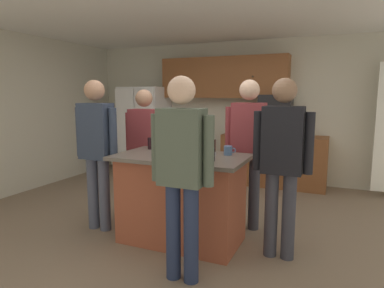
% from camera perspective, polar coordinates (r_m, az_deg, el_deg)
% --- Properties ---
extents(floor, '(7.04, 7.04, 0.00)m').
position_cam_1_polar(floor, '(4.21, -1.10, -14.22)').
color(floor, '#7F6B56').
rests_on(floor, ground).
extents(ceiling, '(7.04, 7.04, 0.00)m').
position_cam_1_polar(ceiling, '(4.01, -1.21, 22.57)').
color(ceiling, white).
extents(back_wall, '(6.40, 0.10, 2.60)m').
position_cam_1_polar(back_wall, '(6.54, 9.13, 5.51)').
color(back_wall, beige).
rests_on(back_wall, ground).
extents(cabinet_run_upper, '(2.40, 0.38, 0.75)m').
position_cam_1_polar(cabinet_run_upper, '(6.46, 5.31, 11.09)').
color(cabinet_run_upper, brown).
extents(cabinet_run_lower, '(1.80, 0.63, 0.90)m').
position_cam_1_polar(cabinet_run_lower, '(6.21, 13.58, -2.68)').
color(cabinet_run_lower, brown).
rests_on(cabinet_run_lower, ground).
extents(refrigerator, '(0.88, 0.76, 1.76)m').
position_cam_1_polar(refrigerator, '(6.97, -7.99, 2.25)').
color(refrigerator, white).
rests_on(refrigerator, ground).
extents(microwave_over_range, '(0.56, 0.40, 0.32)m').
position_cam_1_polar(microwave_over_range, '(6.12, 13.94, 6.58)').
color(microwave_over_range, black).
extents(kitchen_island, '(1.42, 0.83, 0.97)m').
position_cam_1_polar(kitchen_island, '(3.76, -1.84, -9.10)').
color(kitchen_island, '#9E4C33').
rests_on(kitchen_island, ground).
extents(person_guest_right, '(0.57, 0.23, 1.78)m').
position_cam_1_polar(person_guest_right, '(4.12, -15.79, -0.03)').
color(person_guest_right, '#4C5166').
rests_on(person_guest_right, ground).
extents(person_guest_by_door, '(0.57, 0.22, 1.68)m').
position_cam_1_polar(person_guest_by_door, '(4.46, -7.95, -0.05)').
color(person_guest_by_door, '#232D4C').
rests_on(person_guest_by_door, ground).
extents(person_elder_center, '(0.57, 0.23, 1.77)m').
position_cam_1_polar(person_elder_center, '(2.84, -1.73, -3.60)').
color(person_elder_center, '#232D4C').
rests_on(person_elder_center, ground).
extents(person_guest_left, '(0.57, 0.24, 1.79)m').
position_cam_1_polar(person_guest_left, '(4.04, 9.46, 0.07)').
color(person_guest_left, '#383842').
rests_on(person_guest_left, ground).
extents(person_host_foreground, '(0.57, 0.23, 1.77)m').
position_cam_1_polar(person_host_foreground, '(3.37, 14.96, -1.95)').
color(person_host_foreground, '#383842').
rests_on(person_host_foreground, ground).
extents(glass_pilsner, '(0.08, 0.08, 0.14)m').
position_cam_1_polar(glass_pilsner, '(3.32, 3.23, -1.75)').
color(glass_pilsner, black).
rests_on(glass_pilsner, kitchen_island).
extents(mug_blue_stoneware, '(0.13, 0.09, 0.10)m').
position_cam_1_polar(mug_blue_stoneware, '(3.67, 6.13, -1.09)').
color(mug_blue_stoneware, '#4C6B99').
rests_on(mug_blue_stoneware, kitchen_island).
extents(glass_stout_tall, '(0.07, 0.07, 0.15)m').
position_cam_1_polar(glass_stout_tall, '(3.76, 3.49, -0.41)').
color(glass_stout_tall, black).
rests_on(glass_stout_tall, kitchen_island).
extents(glass_dark_ale, '(0.07, 0.07, 0.14)m').
position_cam_1_polar(glass_dark_ale, '(4.07, -6.99, 0.11)').
color(glass_dark_ale, black).
rests_on(glass_dark_ale, kitchen_island).
extents(tumbler_amber, '(0.07, 0.07, 0.14)m').
position_cam_1_polar(tumbler_amber, '(4.00, -5.63, -0.00)').
color(tumbler_amber, black).
rests_on(tumbler_amber, kitchen_island).
extents(serving_tray, '(0.44, 0.30, 0.04)m').
position_cam_1_polar(serving_tray, '(3.56, -0.04, -1.80)').
color(serving_tray, '#B7B7BC').
rests_on(serving_tray, kitchen_island).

